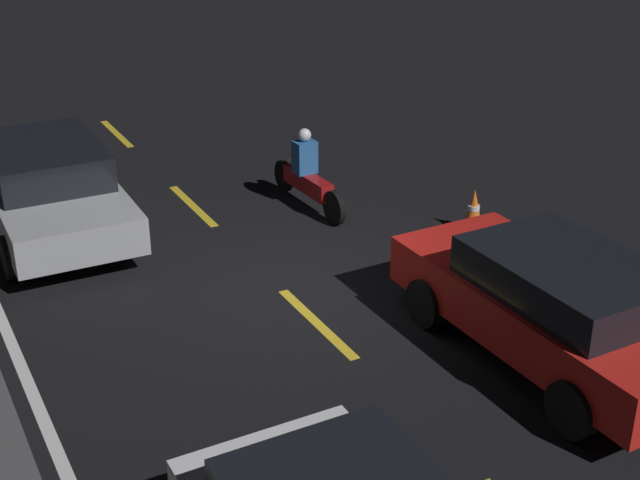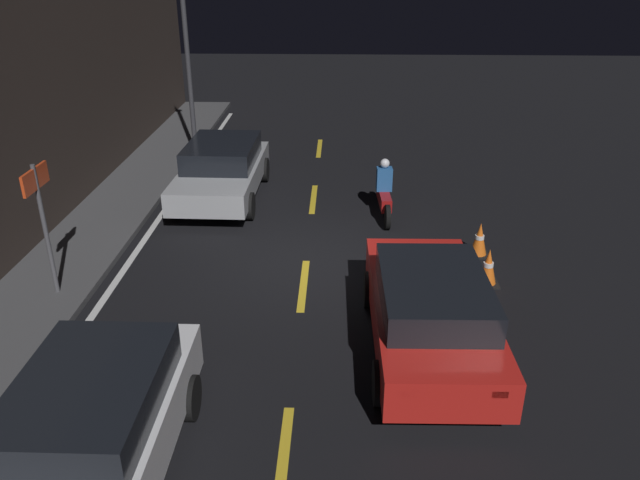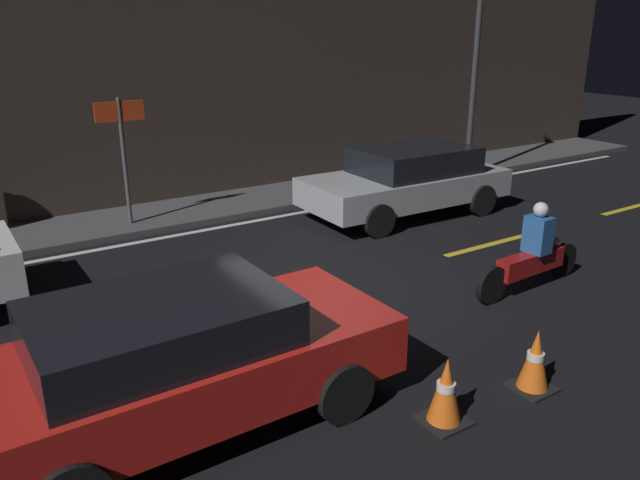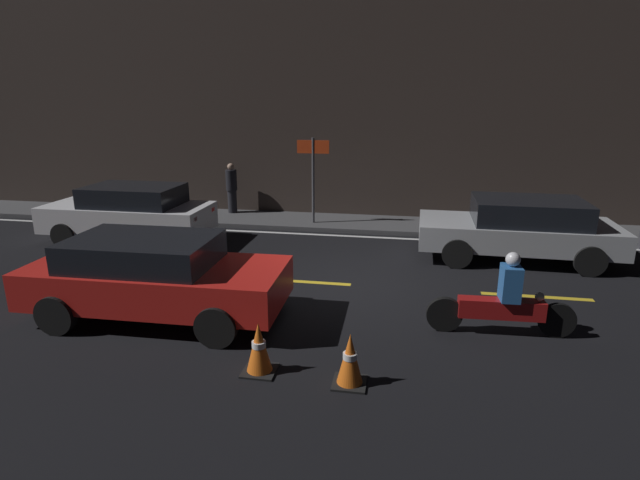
# 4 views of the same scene
# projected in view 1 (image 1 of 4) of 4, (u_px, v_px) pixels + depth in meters

# --- Properties ---
(ground_plane) EXTENTS (56.00, 56.00, 0.00)m
(ground_plane) POSITION_uv_depth(u_px,v_px,m) (283.00, 291.00, 12.34)
(ground_plane) COLOR black
(lane_dash_c) EXTENTS (2.00, 0.14, 0.01)m
(lane_dash_c) POSITION_uv_depth(u_px,v_px,m) (317.00, 323.00, 11.54)
(lane_dash_c) COLOR gold
(lane_dash_c) RESTS_ON ground
(lane_dash_d) EXTENTS (2.00, 0.14, 0.01)m
(lane_dash_d) POSITION_uv_depth(u_px,v_px,m) (193.00, 206.00, 15.14)
(lane_dash_d) COLOR gold
(lane_dash_d) RESTS_ON ground
(lane_dash_e) EXTENTS (2.00, 0.14, 0.01)m
(lane_dash_e) POSITION_uv_depth(u_px,v_px,m) (117.00, 134.00, 18.75)
(lane_dash_e) COLOR gold
(lane_dash_e) RESTS_ON ground
(lane_solid_kerb) EXTENTS (25.20, 0.14, 0.01)m
(lane_solid_kerb) POSITION_uv_depth(u_px,v_px,m) (17.00, 356.00, 10.80)
(lane_solid_kerb) COLOR silver
(lane_solid_kerb) RESTS_ON ground
(taxi_red) EXTENTS (4.26, 1.92, 1.39)m
(taxi_red) POSITION_uv_depth(u_px,v_px,m) (554.00, 303.00, 10.47)
(taxi_red) COLOR red
(taxi_red) RESTS_ON ground
(hatchback_silver) EXTENTS (4.35, 2.04, 1.41)m
(hatchback_silver) POSITION_uv_depth(u_px,v_px,m) (49.00, 186.00, 13.89)
(hatchback_silver) COLOR #9EA0A5
(hatchback_silver) RESTS_ON ground
(motorcycle) EXTENTS (2.27, 0.37, 1.35)m
(motorcycle) POSITION_uv_depth(u_px,v_px,m) (307.00, 176.00, 14.89)
(motorcycle) COLOR black
(motorcycle) RESTS_ON ground
(traffic_cone_near) EXTENTS (0.45, 0.45, 0.72)m
(traffic_cone_near) POSITION_uv_depth(u_px,v_px,m) (521.00, 241.00, 13.00)
(traffic_cone_near) COLOR black
(traffic_cone_near) RESTS_ON ground
(traffic_cone_mid) EXTENTS (0.44, 0.44, 0.71)m
(traffic_cone_mid) POSITION_uv_depth(u_px,v_px,m) (474.00, 211.00, 14.04)
(traffic_cone_mid) COLOR black
(traffic_cone_mid) RESTS_ON ground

